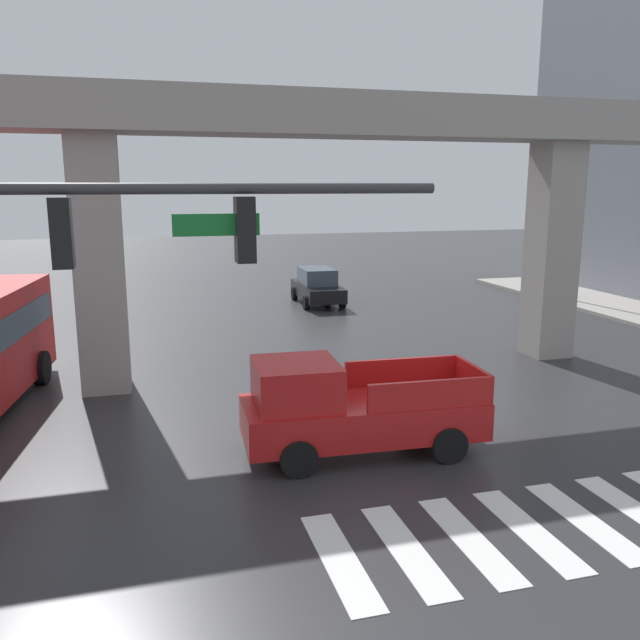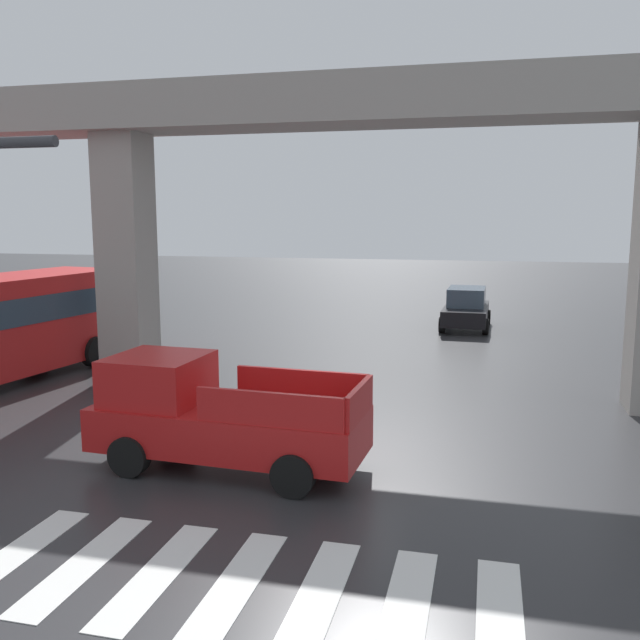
% 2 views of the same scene
% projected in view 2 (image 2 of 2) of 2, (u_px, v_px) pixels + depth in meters
% --- Properties ---
extents(ground_plane, '(120.00, 120.00, 0.00)m').
position_uv_depth(ground_plane, '(335.00, 441.00, 14.34)').
color(ground_plane, '#2D2D30').
extents(crosswalk_stripes, '(7.15, 2.80, 0.01)m').
position_uv_depth(crosswalk_stripes, '(236.00, 584.00, 8.74)').
color(crosswalk_stripes, silver).
rests_on(crosswalk_stripes, ground).
extents(elevated_overpass, '(51.70, 2.04, 8.19)m').
position_uv_depth(elevated_overpass, '(371.00, 127.00, 17.22)').
color(elevated_overpass, '#9E9991').
rests_on(elevated_overpass, ground).
extents(pickup_truck, '(5.19, 2.28, 2.08)m').
position_uv_depth(pickup_truck, '(214.00, 416.00, 12.73)').
color(pickup_truck, red).
rests_on(pickup_truck, ground).
extents(sedan_black, '(2.05, 4.34, 1.72)m').
position_uv_depth(sedan_black, '(466.00, 308.00, 28.51)').
color(sedan_black, black).
rests_on(sedan_black, ground).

